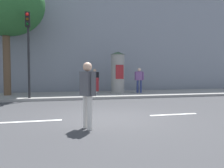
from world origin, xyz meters
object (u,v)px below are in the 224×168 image
street_tree (5,3)px  pedestrian_in_red_top (95,79)px  pedestrian_tallest (139,78)px  traffic_light (28,41)px  pedestrian_in_light_jacket (88,89)px  poster_column (118,72)px

street_tree → pedestrian_in_red_top: 6.90m
pedestrian_tallest → pedestrian_in_red_top: size_ratio=1.03×
traffic_light → pedestrian_in_red_top: traffic_light is taller
street_tree → pedestrian_tallest: bearing=-1.9°
street_tree → pedestrian_tallest: 9.28m
pedestrian_in_red_top → pedestrian_in_light_jacket: bearing=-100.4°
poster_column → pedestrian_in_light_jacket: size_ratio=1.54×
street_tree → pedestrian_tallest: (8.17, -0.27, -4.39)m
street_tree → pedestrian_in_red_top: size_ratio=4.57×
pedestrian_in_light_jacket → traffic_light: bearing=108.7°
pedestrian_in_light_jacket → pedestrian_in_red_top: bearing=79.6°
pedestrian_in_light_jacket → poster_column: bearing=69.9°
traffic_light → pedestrian_tallest: bearing=14.1°
street_tree → traffic_light: bearing=-53.9°
traffic_light → pedestrian_tallest: traffic_light is taller
poster_column → pedestrian_in_light_jacket: (-3.12, -8.54, -0.46)m
pedestrian_in_light_jacket → pedestrian_in_red_top: (1.64, 8.90, 0.02)m
pedestrian_in_red_top → traffic_light: bearing=-148.8°
pedestrian_in_light_jacket → pedestrian_tallest: size_ratio=1.08×
traffic_light → street_tree: street_tree is taller
poster_column → pedestrian_tallest: poster_column is taller
street_tree → pedestrian_in_red_top: (5.28, 0.37, -4.42)m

